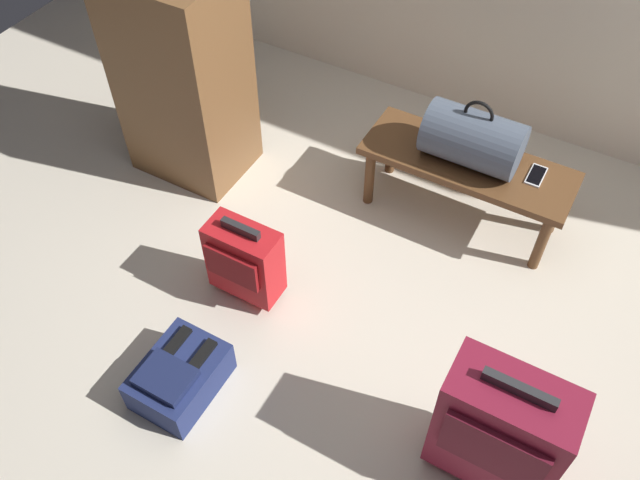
% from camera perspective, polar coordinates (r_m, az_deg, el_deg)
% --- Properties ---
extents(ground_plane, '(6.60, 6.60, 0.00)m').
position_cam_1_polar(ground_plane, '(3.00, 6.81, -6.80)').
color(ground_plane, beige).
extents(bench, '(1.00, 0.36, 0.38)m').
position_cam_1_polar(bench, '(3.22, 12.55, 5.98)').
color(bench, brown).
rests_on(bench, ground).
extents(duffel_bag_slate, '(0.44, 0.26, 0.34)m').
position_cam_1_polar(duffel_bag_slate, '(3.10, 13.07, 8.52)').
color(duffel_bag_slate, '#475160').
rests_on(duffel_bag_slate, bench).
extents(cell_phone, '(0.07, 0.14, 0.01)m').
position_cam_1_polar(cell_phone, '(3.18, 18.15, 5.31)').
color(cell_phone, silver).
rests_on(cell_phone, bench).
extents(suitcase_upright_burgundy, '(0.44, 0.25, 0.63)m').
position_cam_1_polar(suitcase_upright_burgundy, '(2.45, 15.26, -15.49)').
color(suitcase_upright_burgundy, maroon).
rests_on(suitcase_upright_burgundy, ground).
extents(suitcase_small_red, '(0.32, 0.19, 0.46)m').
position_cam_1_polar(suitcase_small_red, '(2.89, -6.55, -1.73)').
color(suitcase_small_red, red).
rests_on(suitcase_small_red, ground).
extents(backpack_navy, '(0.28, 0.38, 0.21)m').
position_cam_1_polar(backpack_navy, '(2.78, -12.03, -11.44)').
color(backpack_navy, navy).
rests_on(backpack_navy, ground).
extents(side_cabinet, '(0.56, 0.44, 1.10)m').
position_cam_1_polar(side_cabinet, '(3.38, -11.75, 13.64)').
color(side_cabinet, brown).
rests_on(side_cabinet, ground).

